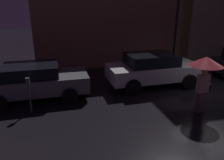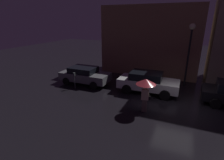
{
  "view_description": "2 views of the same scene",
  "coord_description": "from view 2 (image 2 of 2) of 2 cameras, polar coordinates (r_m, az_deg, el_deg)",
  "views": [
    {
      "loc": [
        -6.37,
        -7.45,
        3.59
      ],
      "look_at": [
        -4.59,
        -0.32,
        1.04
      ],
      "focal_mm": 35.0,
      "sensor_mm": 36.0,
      "label": 1
    },
    {
      "loc": [
        0.17,
        -10.45,
        5.05
      ],
      "look_at": [
        -4.31,
        -0.12,
        1.14
      ],
      "focal_mm": 28.0,
      "sensor_mm": 36.0,
      "label": 2
    }
  ],
  "objects": [
    {
      "name": "building_facade_left",
      "position": [
        17.39,
        12.34,
        12.43
      ],
      "size": [
        8.83,
        3.0,
        6.28
      ],
      "color": "#8C664C",
      "rests_on": "ground"
    },
    {
      "name": "pedestrian_with_umbrella",
      "position": [
        9.79,
        10.97,
        -1.72
      ],
      "size": [
        1.11,
        1.11,
        1.99
      ],
      "rotation": [
        0.0,
        0.0,
        3.28
      ],
      "color": "#66564C",
      "rests_on": "ground"
    },
    {
      "name": "parked_car_grey",
      "position": [
        14.57,
        -8.87,
        1.68
      ],
      "size": [
        4.08,
        2.04,
        1.38
      ],
      "rotation": [
        0.0,
        0.0,
        0.01
      ],
      "color": "slate",
      "rests_on": "ground"
    },
    {
      "name": "parked_car_white",
      "position": [
        12.87,
        11.56,
        -0.57
      ],
      "size": [
        4.29,
        2.01,
        1.49
      ],
      "rotation": [
        0.0,
        0.0,
        0.02
      ],
      "color": "silver",
      "rests_on": "ground"
    },
    {
      "name": "street_lamp_near",
      "position": [
        14.56,
        24.16,
        11.02
      ],
      "size": [
        0.45,
        0.45,
        4.8
      ],
      "color": "black",
      "rests_on": "ground"
    },
    {
      "name": "parking_meter",
      "position": [
        13.57,
        -12.14,
        0.41
      ],
      "size": [
        0.12,
        0.1,
        1.27
      ],
      "color": "#4C5154",
      "rests_on": "ground"
    },
    {
      "name": "ground_plane",
      "position": [
        11.6,
        20.38,
        -7.94
      ],
      "size": [
        60.0,
        60.0,
        0.0
      ],
      "primitive_type": "plane",
      "color": "black"
    }
  ]
}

